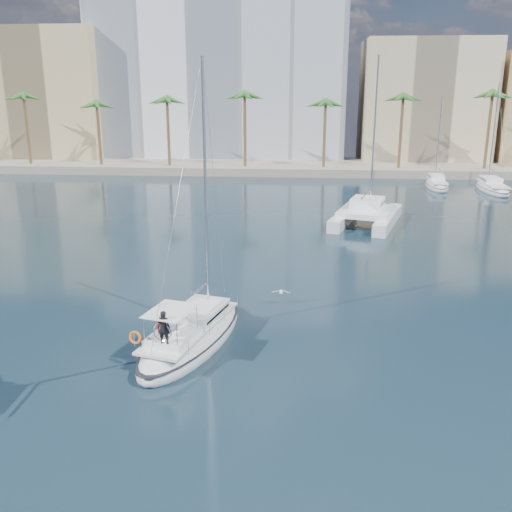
{
  "coord_description": "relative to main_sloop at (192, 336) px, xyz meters",
  "views": [
    {
      "loc": [
        2.36,
        -29.04,
        12.72
      ],
      "look_at": [
        -0.13,
        1.5,
        3.6
      ],
      "focal_mm": 40.0,
      "sensor_mm": 36.0,
      "label": 1
    }
  ],
  "objects": [
    {
      "name": "palm_centre",
      "position": [
        3.08,
        59.63,
        9.79
      ],
      "size": [
        3.6,
        3.6,
        12.3
      ],
      "color": "brown",
      "rests_on": "ground"
    },
    {
      "name": "building_tan_left",
      "position": [
        -38.92,
        71.63,
        10.51
      ],
      "size": [
        22.0,
        14.0,
        22.0
      ],
      "primitive_type": "cube",
      "color": "tan",
      "rests_on": "ground"
    },
    {
      "name": "palm_left",
      "position": [
        -30.92,
        59.63,
        9.79
      ],
      "size": [
        3.6,
        3.6,
        12.3
      ],
      "color": "brown",
      "rests_on": "ground"
    },
    {
      "name": "main_sloop",
      "position": [
        0.0,
        0.0,
        0.0
      ],
      "size": [
        5.62,
        10.48,
        14.86
      ],
      "rotation": [
        0.0,
        0.0,
        -0.26
      ],
      "color": "silver",
      "rests_on": "ground"
    },
    {
      "name": "building_beige",
      "position": [
        25.08,
        72.63,
        9.51
      ],
      "size": [
        20.0,
        14.0,
        20.0
      ],
      "primitive_type": "cube",
      "color": "beige",
      "rests_on": "ground"
    },
    {
      "name": "ground",
      "position": [
        3.08,
        2.63,
        -0.49
      ],
      "size": [
        160.0,
        160.0,
        0.0
      ],
      "primitive_type": "plane",
      "color": "black",
      "rests_on": "ground"
    },
    {
      "name": "catamaran",
      "position": [
        11.7,
        28.0,
        0.62
      ],
      "size": [
        8.04,
        11.6,
        15.56
      ],
      "rotation": [
        0.0,
        0.0,
        -0.29
      ],
      "color": "silver",
      "rests_on": "ground"
    },
    {
      "name": "building_modern",
      "position": [
        -8.92,
        75.63,
        13.51
      ],
      "size": [
        42.0,
        16.0,
        28.0
      ],
      "primitive_type": "cube",
      "color": "white",
      "rests_on": "ground"
    },
    {
      "name": "seagull",
      "position": [
        4.32,
        5.89,
        0.37
      ],
      "size": [
        1.13,
        0.49,
        0.21
      ],
      "color": "silver",
      "rests_on": "ground"
    },
    {
      "name": "moored_yacht_b",
      "position": [
        29.58,
        47.63,
        -0.49
      ],
      "size": [
        3.32,
        10.83,
        13.72
      ],
      "primitive_type": null,
      "rotation": [
        0.0,
        0.0,
        -0.02
      ],
      "color": "silver",
      "rests_on": "ground"
    },
    {
      "name": "quay",
      "position": [
        3.08,
        63.63,
        0.11
      ],
      "size": [
        120.0,
        14.0,
        1.2
      ],
      "primitive_type": "cube",
      "color": "gray",
      "rests_on": "ground"
    },
    {
      "name": "moored_yacht_a",
      "position": [
        23.08,
        49.63,
        -0.49
      ],
      "size": [
        3.37,
        9.52,
        11.9
      ],
      "primitive_type": null,
      "rotation": [
        0.0,
        0.0,
        -0.07
      ],
      "color": "silver",
      "rests_on": "ground"
    }
  ]
}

